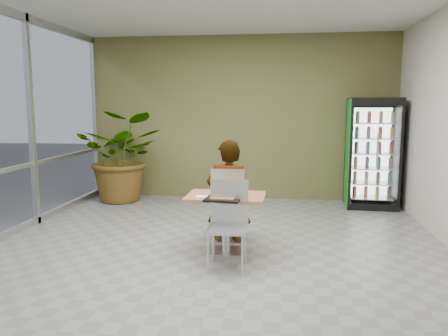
% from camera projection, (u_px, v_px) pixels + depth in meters
% --- Properties ---
extents(ground, '(7.00, 7.00, 0.00)m').
position_uv_depth(ground, '(213.00, 256.00, 5.38)').
color(ground, gray).
rests_on(ground, ground).
extents(room_envelope, '(6.00, 7.00, 3.20)m').
position_uv_depth(room_envelope, '(213.00, 127.00, 5.15)').
color(room_envelope, beige).
rests_on(room_envelope, ground).
extents(dining_table, '(0.97, 0.69, 0.75)m').
position_uv_depth(dining_table, '(226.00, 212.00, 5.42)').
color(dining_table, '#C37953').
rests_on(dining_table, ground).
extents(chair_far, '(0.46, 0.46, 1.01)m').
position_uv_depth(chair_far, '(228.00, 198.00, 5.94)').
color(chair_far, '#BBBEC0').
rests_on(chair_far, ground).
extents(chair_near, '(0.44, 0.45, 1.00)m').
position_uv_depth(chair_near, '(228.00, 217.00, 4.99)').
color(chair_near, '#BBBEC0').
rests_on(chair_near, ground).
extents(seated_woman, '(0.63, 0.42, 1.69)m').
position_uv_depth(seated_woman, '(229.00, 201.00, 6.00)').
color(seated_woman, black).
rests_on(seated_woman, ground).
extents(pizza_plate, '(0.29, 0.28, 0.03)m').
position_uv_depth(pizza_plate, '(220.00, 192.00, 5.46)').
color(pizza_plate, white).
rests_on(pizza_plate, dining_table).
extents(soda_cup, '(0.09, 0.09, 0.16)m').
position_uv_depth(soda_cup, '(242.00, 189.00, 5.33)').
color(soda_cup, white).
rests_on(soda_cup, dining_table).
extents(napkin_stack, '(0.15, 0.15, 0.02)m').
position_uv_depth(napkin_stack, '(202.00, 197.00, 5.24)').
color(napkin_stack, white).
rests_on(napkin_stack, dining_table).
extents(cafeteria_tray, '(0.44, 0.34, 0.02)m').
position_uv_depth(cafeteria_tray, '(223.00, 199.00, 5.09)').
color(cafeteria_tray, black).
rests_on(cafeteria_tray, dining_table).
extents(beverage_fridge, '(0.94, 0.74, 1.98)m').
position_uv_depth(beverage_fridge, '(373.00, 153.00, 7.88)').
color(beverage_fridge, black).
rests_on(beverage_fridge, ground).
extents(potted_plant, '(1.69, 1.50, 1.74)m').
position_uv_depth(potted_plant, '(123.00, 156.00, 8.42)').
color(potted_plant, '#346428').
rests_on(potted_plant, ground).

